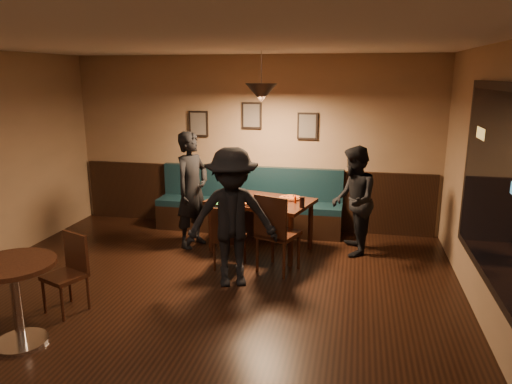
# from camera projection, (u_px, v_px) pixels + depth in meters

# --- Properties ---
(floor) EXTENTS (7.00, 7.00, 0.00)m
(floor) POSITION_uv_depth(u_px,v_px,m) (178.00, 328.00, 4.88)
(floor) COLOR black
(floor) RESTS_ON ground
(ceiling) EXTENTS (7.00, 7.00, 0.00)m
(ceiling) POSITION_uv_depth(u_px,v_px,m) (166.00, 38.00, 4.21)
(ceiling) COLOR silver
(ceiling) RESTS_ON ground
(wall_back) EXTENTS (6.00, 0.00, 6.00)m
(wall_back) POSITION_uv_depth(u_px,v_px,m) (252.00, 143.00, 7.87)
(wall_back) COLOR #8C704F
(wall_back) RESTS_ON ground
(wainscot) EXTENTS (5.88, 0.06, 1.00)m
(wainscot) POSITION_uv_depth(u_px,v_px,m) (252.00, 197.00, 8.06)
(wainscot) COLOR black
(wainscot) RESTS_ON ground
(booth_bench) EXTENTS (3.00, 0.60, 1.00)m
(booth_bench) POSITION_uv_depth(u_px,v_px,m) (248.00, 201.00, 7.80)
(booth_bench) COLOR #0F232D
(booth_bench) RESTS_ON ground
(window_frame) EXTENTS (0.06, 2.56, 1.86)m
(window_frame) POSITION_uv_depth(u_px,v_px,m) (498.00, 186.00, 4.40)
(window_frame) COLOR black
(window_frame) RESTS_ON wall_right
(window_glass) EXTENTS (0.00, 2.40, 2.40)m
(window_glass) POSITION_uv_depth(u_px,v_px,m) (494.00, 186.00, 4.41)
(window_glass) COLOR black
(window_glass) RESTS_ON wall_right
(picture_left) EXTENTS (0.32, 0.04, 0.42)m
(picture_left) POSITION_uv_depth(u_px,v_px,m) (199.00, 124.00, 7.95)
(picture_left) COLOR black
(picture_left) RESTS_ON wall_back
(picture_center) EXTENTS (0.32, 0.04, 0.42)m
(picture_center) POSITION_uv_depth(u_px,v_px,m) (252.00, 115.00, 7.74)
(picture_center) COLOR black
(picture_center) RESTS_ON wall_back
(picture_right) EXTENTS (0.32, 0.04, 0.42)m
(picture_right) POSITION_uv_depth(u_px,v_px,m) (307.00, 126.00, 7.59)
(picture_right) COLOR black
(picture_right) RESTS_ON wall_back
(pendant_lamp) EXTENTS (0.44, 0.44, 0.25)m
(pendant_lamp) POSITION_uv_depth(u_px,v_px,m) (261.00, 93.00, 6.52)
(pendant_lamp) COLOR black
(pendant_lamp) RESTS_ON ceiling
(dining_table) EXTENTS (1.59, 1.23, 0.75)m
(dining_table) POSITION_uv_depth(u_px,v_px,m) (261.00, 225.00, 6.97)
(dining_table) COLOR black
(dining_table) RESTS_ON floor
(chair_near_left) EXTENTS (0.39, 0.39, 0.85)m
(chair_near_left) POSITION_uv_depth(u_px,v_px,m) (230.00, 236.00, 6.32)
(chair_near_left) COLOR black
(chair_near_left) RESTS_ON floor
(chair_near_right) EXTENTS (0.59, 0.59, 1.04)m
(chair_near_right) POSITION_uv_depth(u_px,v_px,m) (278.00, 232.00, 6.19)
(chair_near_right) COLOR black
(chair_near_right) RESTS_ON floor
(diner_left) EXTENTS (0.60, 0.73, 1.70)m
(diner_left) POSITION_uv_depth(u_px,v_px,m) (192.00, 190.00, 7.04)
(diner_left) COLOR black
(diner_left) RESTS_ON floor
(diner_right) EXTENTS (0.64, 0.80, 1.54)m
(diner_right) POSITION_uv_depth(u_px,v_px,m) (353.00, 201.00, 6.74)
(diner_right) COLOR black
(diner_right) RESTS_ON floor
(diner_front) EXTENTS (1.24, 0.97, 1.68)m
(diner_front) POSITION_uv_depth(u_px,v_px,m) (232.00, 218.00, 5.70)
(diner_front) COLOR black
(diner_front) RESTS_ON floor
(pizza_a) EXTENTS (0.38, 0.38, 0.04)m
(pizza_a) POSITION_uv_depth(u_px,v_px,m) (235.00, 195.00, 7.08)
(pizza_a) COLOR orange
(pizza_a) RESTS_ON dining_table
(pizza_b) EXTENTS (0.49, 0.49, 0.04)m
(pizza_b) POSITION_uv_depth(u_px,v_px,m) (256.00, 202.00, 6.67)
(pizza_b) COLOR orange
(pizza_b) RESTS_ON dining_table
(pizza_c) EXTENTS (0.39, 0.39, 0.04)m
(pizza_c) POSITION_uv_depth(u_px,v_px,m) (290.00, 198.00, 6.91)
(pizza_c) COLOR gold
(pizza_c) RESTS_ON dining_table
(soda_glass) EXTENTS (0.08, 0.08, 0.15)m
(soda_glass) POSITION_uv_depth(u_px,v_px,m) (302.00, 202.00, 6.46)
(soda_glass) COLOR black
(soda_glass) RESTS_ON dining_table
(tabasco_bottle) EXTENTS (0.03, 0.03, 0.12)m
(tabasco_bottle) POSITION_uv_depth(u_px,v_px,m) (295.00, 199.00, 6.68)
(tabasco_bottle) COLOR #A32005
(tabasco_bottle) RESTS_ON dining_table
(napkin_a) EXTENTS (0.16, 0.16, 0.01)m
(napkin_a) POSITION_uv_depth(u_px,v_px,m) (228.00, 194.00, 7.21)
(napkin_a) COLOR #1F7622
(napkin_a) RESTS_ON dining_table
(napkin_b) EXTENTS (0.17, 0.17, 0.01)m
(napkin_b) POSITION_uv_depth(u_px,v_px,m) (221.00, 203.00, 6.67)
(napkin_b) COLOR #1F7533
(napkin_b) RESTS_ON dining_table
(cutlery_set) EXTENTS (0.19, 0.06, 0.00)m
(cutlery_set) POSITION_uv_depth(u_px,v_px,m) (259.00, 206.00, 6.54)
(cutlery_set) COLOR silver
(cutlery_set) RESTS_ON dining_table
(cafe_table) EXTENTS (0.80, 0.80, 0.83)m
(cafe_table) POSITION_uv_depth(u_px,v_px,m) (17.00, 304.00, 4.50)
(cafe_table) COLOR black
(cafe_table) RESTS_ON floor
(cafe_chair_far) EXTENTS (0.48, 0.48, 0.84)m
(cafe_chair_far) POSITION_uv_depth(u_px,v_px,m) (64.00, 275.00, 5.12)
(cafe_chair_far) COLOR black
(cafe_chair_far) RESTS_ON floor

